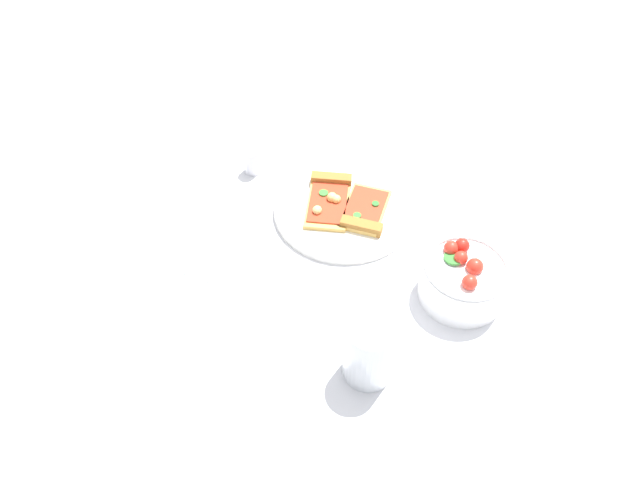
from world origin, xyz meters
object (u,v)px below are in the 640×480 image
object	(u,v)px
pizza_slice_far	(329,198)
salad_bowl	(464,279)
plate	(344,209)
pepper_shaker	(252,159)
pizza_slice_near	(366,213)
soda_glass	(369,352)
paper_napkin	(200,245)

from	to	relation	value
pizza_slice_far	salad_bowl	world-z (taller)	salad_bowl
plate	pepper_shaker	xyz separation A→B (m)	(0.19, -0.08, 0.02)
pizza_slice_far	pepper_shaker	world-z (taller)	pepper_shaker
plate	pizza_slice_near	xyz separation A→B (m)	(-0.04, 0.02, 0.01)
salad_bowl	soda_glass	xyz separation A→B (m)	(0.13, 0.16, 0.01)
pepper_shaker	salad_bowl	bearing A→B (deg)	150.57
pizza_slice_far	soda_glass	xyz separation A→B (m)	(-0.11, 0.32, 0.03)
pizza_slice_far	salad_bowl	xyz separation A→B (m)	(-0.24, 0.16, 0.02)
soda_glass	pepper_shaker	distance (m)	0.48
plate	paper_napkin	world-z (taller)	plate
plate	pizza_slice_far	xyz separation A→B (m)	(0.03, -0.01, 0.01)
pizza_slice_near	salad_bowl	world-z (taller)	salad_bowl
salad_bowl	plate	bearing A→B (deg)	-35.52
salad_bowl	soda_glass	bearing A→B (deg)	52.24
pizza_slice_near	pepper_shaker	world-z (taller)	pepper_shaker
pizza_slice_near	paper_napkin	world-z (taller)	pizza_slice_near
soda_glass	paper_napkin	size ratio (longest dim) A/B	0.85
pepper_shaker	pizza_slice_near	bearing A→B (deg)	158.26
pizza_slice_near	salad_bowl	bearing A→B (deg)	141.75
plate	soda_glass	xyz separation A→B (m)	(-0.08, 0.31, 0.04)
plate	paper_napkin	distance (m)	0.26
soda_glass	pepper_shaker	xyz separation A→B (m)	(0.27, -0.39, -0.02)
salad_bowl	paper_napkin	distance (m)	0.44
paper_napkin	pepper_shaker	xyz separation A→B (m)	(-0.04, -0.20, 0.03)
paper_napkin	pepper_shaker	world-z (taller)	pepper_shaker
paper_napkin	pepper_shaker	distance (m)	0.21
pizza_slice_near	salad_bowl	xyz separation A→B (m)	(-0.17, 0.13, 0.02)
plate	paper_napkin	bearing A→B (deg)	28.85
soda_glass	plate	bearing A→B (deg)	-75.10
soda_glass	paper_napkin	bearing A→B (deg)	-30.84
pizza_slice_near	soda_glass	xyz separation A→B (m)	(-0.04, 0.30, 0.03)
pizza_slice_near	soda_glass	distance (m)	0.30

